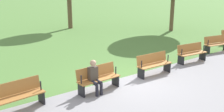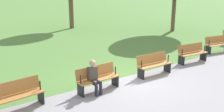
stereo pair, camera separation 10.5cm
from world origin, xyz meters
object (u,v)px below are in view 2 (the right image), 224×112
bench_7 (16,95)px  person_seated (94,76)px  bench_6 (98,78)px  bench_3 (218,44)px  bench_4 (192,53)px  bench_5 (154,64)px

bench_7 → person_seated: 2.58m
bench_6 → bench_3: bearing=-178.0°
bench_4 → bench_5: size_ratio=1.02×
bench_6 → person_seated: (0.24, 0.15, 0.17)m
bench_7 → person_seated: (-2.55, 0.34, 0.17)m
bench_3 → bench_6: 8.37m
bench_4 → bench_6: (5.58, 0.20, 0.00)m
bench_3 → bench_5: same height
bench_4 → person_seated: (5.82, 0.34, 0.17)m
bench_3 → bench_5: (5.55, 0.58, 0.00)m
bench_5 → bench_7: bearing=0.0°
bench_6 → person_seated: person_seated is taller
bench_3 → bench_7: size_ratio=1.01×
bench_5 → bench_3: bearing=-172.0°
bench_3 → person_seated: (8.58, 0.73, 0.17)m
bench_4 → person_seated: bearing=9.4°
bench_4 → bench_7: 8.37m
bench_5 → bench_6: same height
bench_5 → person_seated: 3.04m
bench_7 → bench_4: bearing=174.0°
bench_6 → bench_7: same height
person_seated → bench_4: bearing=-178.6°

